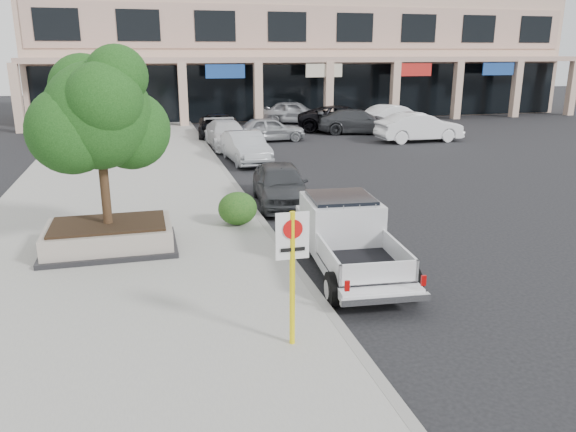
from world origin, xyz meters
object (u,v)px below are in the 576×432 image
Objects in this scene: pickup_truck at (351,239)px; lot_car_a at (270,129)px; curb_car_c at (227,135)px; curb_car_d at (219,126)px; lot_car_c at (359,122)px; curb_car_b at (246,147)px; lot_car_e at (294,112)px; planter at (110,236)px; curb_car_a at (281,184)px; planter_tree at (105,115)px; lot_car_b at (419,127)px; lot_car_f at (394,117)px; no_parking_sign at (292,261)px; lot_car_d at (344,119)px.

lot_car_a is at bearing 87.47° from pickup_truck.
curb_car_c is 3.60m from curb_car_d.
lot_car_a is at bearing 121.29° from lot_car_c.
curb_car_b is at bearing 155.34° from lot_car_a.
lot_car_c is at bearing -133.22° from lot_car_e.
lot_car_a is (7.87, 16.90, 0.20)m from planter.
curb_car_a is 17.22m from lot_car_c.
planter_tree reaches higher than lot_car_e.
lot_car_b reaches higher than curb_car_a.
pickup_truck is 1.24× the size of curb_car_a.
planter_tree is 12.39m from curb_car_b.
lot_car_f is (11.57, 22.71, -0.03)m from pickup_truck.
curb_car_d is at bearing 85.08° from no_parking_sign.
lot_car_f is (16.79, 20.00, -2.65)m from planter_tree.
lot_car_b is at bearing -130.84° from lot_car_e.
curb_car_c is at bearing -83.95° from curb_car_d.
curb_car_a is 15.33m from curb_car_d.
curb_car_a is (2.07, 9.20, -0.94)m from no_parking_sign.
pickup_truck is 0.87× the size of lot_car_d.
curb_car_c is at bearing 95.61° from curb_car_a.
planter_tree is 0.86× the size of lot_car_f.
lot_car_f reaches higher than curb_car_b.
no_parking_sign reaches higher than lot_car_a.
lot_car_d reaches higher than curb_car_a.
planter_tree reaches higher than lot_car_c.
lot_car_e reaches higher than lot_car_c.
lot_car_c is (10.64, 24.14, -0.90)m from no_parking_sign.
planter_tree is 18.65m from lot_car_a.
lot_car_f is at bearing -102.77° from lot_car_e.
lot_car_e is at bearing 47.05° from lot_car_d.
curb_car_a is at bearing -173.11° from lot_car_e.
curb_car_b is at bearing -81.97° from curb_car_d.
pickup_truck is at bearing -175.44° from lot_car_d.
lot_car_b is at bearing -5.39° from curb_car_c.
pickup_truck is 1.00× the size of lot_car_c.
pickup_truck reaches higher than lot_car_e.
pickup_truck is 27.45m from lot_car_e.
no_parking_sign reaches higher than lot_car_b.
lot_car_f is at bearing 13.13° from curb_car_d.
curb_car_d is (-0.08, 21.43, -0.11)m from pickup_truck.
curb_car_b is (5.43, 11.02, 0.22)m from planter.
lot_car_b reaches higher than lot_car_f.
lot_car_e reaches higher than lot_car_a.
lot_car_f is (11.65, 1.29, 0.08)m from curb_car_d.
lot_car_a is 0.79× the size of lot_car_c.
lot_car_d is (8.04, 4.28, 0.11)m from curb_car_c.
curb_car_c is 9.11m from lot_car_d.
curb_car_d is 8.54m from lot_car_c.
planter_tree is 23.02m from lot_car_c.
curb_car_b is at bearing 82.23° from no_parking_sign.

